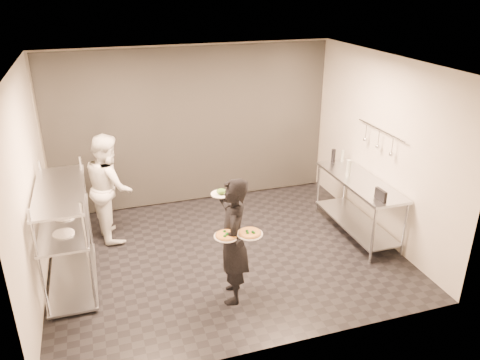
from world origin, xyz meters
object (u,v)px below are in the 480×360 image
object	(u,v)px
bottle_dark	(333,156)
bottle_clear	(343,156)
salad_plate	(221,192)
pass_rack	(66,231)
waiter	(233,242)
pizza_plate_near	(227,235)
pizza_plate_far	(250,233)
chef	(109,187)
pos_monitor	(381,195)
bottle_green	(348,168)
prep_counter	(358,197)

from	to	relation	value
bottle_dark	bottle_clear	bearing A→B (deg)	0.00
salad_plate	pass_rack	bearing A→B (deg)	159.18
waiter	salad_plate	world-z (taller)	waiter
pizza_plate_near	pizza_plate_far	distance (m)	0.27
chef	bottle_dark	distance (m)	3.68
pizza_plate_far	pos_monitor	size ratio (longest dim) A/B	1.34
pass_rack	bottle_green	world-z (taller)	pass_rack
pos_monitor	bottle_clear	xyz separation A→B (m)	(0.25, 1.52, 0.02)
chef	prep_counter	bearing A→B (deg)	-115.07
chef	pizza_plate_near	bearing A→B (deg)	-160.73
chef	bottle_dark	world-z (taller)	chef
chef	salad_plate	xyz separation A→B (m)	(1.28, -1.83, 0.53)
pos_monitor	bottle_green	world-z (taller)	bottle_green
prep_counter	pos_monitor	world-z (taller)	pos_monitor
pass_rack	pizza_plate_far	bearing A→B (deg)	-31.12
waiter	pass_rack	bearing A→B (deg)	-101.11
pizza_plate_far	pizza_plate_near	bearing A→B (deg)	164.25
prep_counter	bottle_clear	xyz separation A→B (m)	(0.13, 0.80, 0.39)
pass_rack	prep_counter	distance (m)	4.33
waiter	pizza_plate_far	world-z (taller)	waiter
pizza_plate_near	bottle_clear	distance (m)	3.30
pizza_plate_near	pizza_plate_far	world-z (taller)	pizza_plate_far
bottle_dark	bottle_green	bearing A→B (deg)	-96.19
pizza_plate_far	bottle_clear	distance (m)	3.14
pizza_plate_far	prep_counter	bearing A→B (deg)	29.45
chef	pizza_plate_far	size ratio (longest dim) A/B	5.50
pass_rack	salad_plate	xyz separation A→B (m)	(1.90, -0.72, 0.61)
waiter	pizza_plate_far	size ratio (longest dim) A/B	5.36
chef	bottle_dark	xyz separation A→B (m)	(3.66, -0.30, 0.19)
chef	pizza_plate_near	size ratio (longest dim) A/B	5.63
bottle_green	bottle_dark	world-z (taller)	bottle_green
pass_rack	waiter	world-z (taller)	waiter
pass_rack	chef	world-z (taller)	chef
bottle_clear	bottle_dark	size ratio (longest dim) A/B	0.84
pizza_plate_far	salad_plate	world-z (taller)	salad_plate
salad_plate	bottle_green	size ratio (longest dim) A/B	0.94
pizza_plate_near	pizza_plate_far	bearing A→B (deg)	-15.75
salad_plate	bottle_green	bearing A→B (deg)	21.53
prep_counter	salad_plate	distance (m)	2.64
salad_plate	bottle_green	distance (m)	2.51
prep_counter	salad_plate	size ratio (longest dim) A/B	6.97
waiter	pizza_plate_near	xyz separation A→B (m)	(-0.14, -0.19, 0.22)
pos_monitor	bottle_clear	world-z (taller)	bottle_clear
bottle_clear	pizza_plate_near	bearing A→B (deg)	-142.87
pizza_plate_far	bottle_dark	world-z (taller)	bottle_dark
prep_counter	pizza_plate_far	distance (m)	2.61
prep_counter	bottle_clear	size ratio (longest dim) A/B	9.13
pass_rack	bottle_clear	world-z (taller)	pass_rack
chef	bottle_green	distance (m)	3.72
pass_rack	chef	distance (m)	1.27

